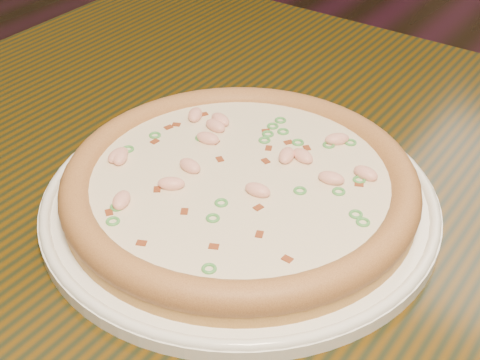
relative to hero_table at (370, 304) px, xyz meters
The scene contains 4 objects.
ground 0.85m from the hero_table, 96.78° to the left, with size 9.00×9.00×0.00m, color black.
hero_table is the anchor object (origin of this frame).
plate 0.17m from the hero_table, 157.38° to the right, with size 0.36×0.36×0.02m.
pizza 0.18m from the hero_table, 157.51° to the right, with size 0.32×0.32×0.03m.
Camera 1 is at (0.22, -1.00, 1.13)m, focal length 50.00 mm.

